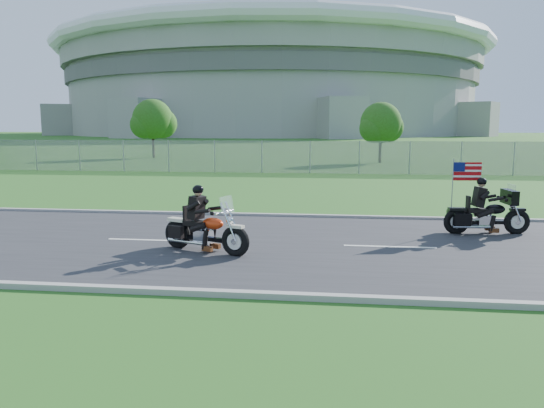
# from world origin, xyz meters

# --- Properties ---
(ground) EXTENTS (420.00, 420.00, 0.00)m
(ground) POSITION_xyz_m (0.00, 0.00, 0.00)
(ground) COLOR #285B1C
(ground) RESTS_ON ground
(road) EXTENTS (120.00, 8.00, 0.04)m
(road) POSITION_xyz_m (0.00, 0.00, 0.02)
(road) COLOR #28282B
(road) RESTS_ON ground
(curb_north) EXTENTS (120.00, 0.18, 0.12)m
(curb_north) POSITION_xyz_m (0.00, 4.05, 0.05)
(curb_north) COLOR #9E9B93
(curb_north) RESTS_ON ground
(curb_south) EXTENTS (120.00, 0.18, 0.12)m
(curb_south) POSITION_xyz_m (0.00, -4.05, 0.05)
(curb_south) COLOR #9E9B93
(curb_south) RESTS_ON ground
(fence) EXTENTS (60.00, 0.03, 2.00)m
(fence) POSITION_xyz_m (-5.00, 20.00, 1.00)
(fence) COLOR gray
(fence) RESTS_ON ground
(stadium) EXTENTS (140.40, 140.40, 29.20)m
(stadium) POSITION_xyz_m (-20.00, 170.00, 15.58)
(stadium) COLOR #A3A099
(stadium) RESTS_ON ground
(tree_fence_near) EXTENTS (3.52, 3.28, 4.75)m
(tree_fence_near) POSITION_xyz_m (6.04, 30.04, 2.97)
(tree_fence_near) COLOR #382316
(tree_fence_near) RESTS_ON ground
(tree_fence_mid) EXTENTS (3.96, 3.69, 5.30)m
(tree_fence_mid) POSITION_xyz_m (-13.95, 34.04, 3.30)
(tree_fence_mid) COLOR #382316
(tree_fence_mid) RESTS_ON ground
(motorcycle_lead) EXTENTS (2.25, 1.16, 1.59)m
(motorcycle_lead) POSITION_xyz_m (-0.33, -0.99, 0.51)
(motorcycle_lead) COLOR black
(motorcycle_lead) RESTS_ON ground
(motorcycle_follow) EXTENTS (2.33, 0.81, 1.94)m
(motorcycle_follow) POSITION_xyz_m (6.73, 1.96, 0.54)
(motorcycle_follow) COLOR black
(motorcycle_follow) RESTS_ON ground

